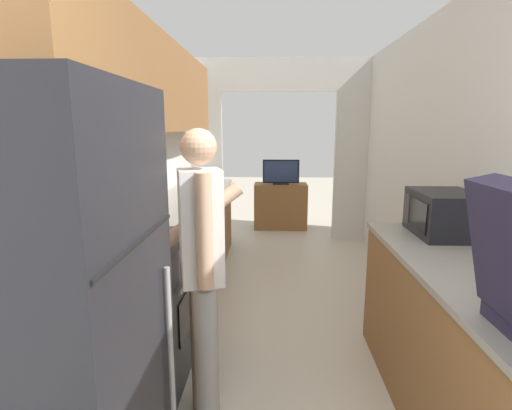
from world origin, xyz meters
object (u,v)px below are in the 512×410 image
at_px(range_oven, 139,307).
at_px(microwave, 444,214).
at_px(person, 202,272).
at_px(television, 281,172).
at_px(refrigerator, 37,348).
at_px(tv_cabinet, 280,206).
at_px(knife, 149,222).

height_order(range_oven, microwave, microwave).
relative_size(person, television, 2.82).
relative_size(range_oven, person, 0.65).
relative_size(refrigerator, range_oven, 1.67).
xyz_separation_m(tv_cabinet, knife, (-1.03, -3.39, 0.55)).
height_order(television, knife, television).
bearing_deg(tv_cabinet, person, -96.71).
distance_m(refrigerator, microwave, 2.35).
relative_size(refrigerator, knife, 5.65).
distance_m(microwave, knife, 2.03).
distance_m(tv_cabinet, television, 0.54).
relative_size(range_oven, television, 1.84).
relative_size(refrigerator, microwave, 3.51).
xyz_separation_m(microwave, television, (-0.98, 3.59, -0.14)).
height_order(microwave, knife, microwave).
bearing_deg(television, tv_cabinet, 90.00).
bearing_deg(refrigerator, television, 79.51).
height_order(microwave, tv_cabinet, microwave).
height_order(person, television, person).
xyz_separation_m(microwave, knife, (-2.01, 0.24, -0.13)).
bearing_deg(microwave, knife, 173.27).
height_order(person, knife, person).
xyz_separation_m(refrigerator, microwave, (1.89, 1.38, 0.17)).
bearing_deg(person, television, -23.39).
relative_size(television, knife, 1.84).
xyz_separation_m(tv_cabinet, television, (0.00, -0.04, 0.54)).
relative_size(tv_cabinet, television, 1.46).
bearing_deg(range_oven, tv_cabinet, 75.68).
distance_m(refrigerator, tv_cabinet, 5.12).
relative_size(range_oven, knife, 3.39).
height_order(tv_cabinet, knife, knife).
distance_m(refrigerator, television, 5.05).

